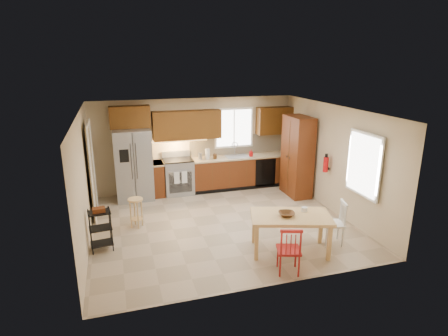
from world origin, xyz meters
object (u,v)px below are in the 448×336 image
range_stove (178,177)px  chair_red (289,249)px  utility_cart (101,230)px  dining_table (290,234)px  soap_bottle (251,153)px  fire_extinguisher (326,164)px  refrigerator (133,165)px  pantry (297,156)px  chair_white (333,223)px  bar_stool (136,213)px  table_bowl (286,216)px  table_jar (304,210)px

range_stove → chair_red: range_stove is taller
range_stove → utility_cart: range_stove is taller
range_stove → dining_table: bearing=-68.8°
soap_bottle → dining_table: 3.75m
soap_bottle → chair_red: (-0.93, -4.30, -0.57)m
fire_extinguisher → refrigerator: bearing=155.5°
refrigerator → dining_table: bearing=-54.7°
range_stove → pantry: 3.19m
soap_bottle → chair_white: size_ratio=0.22×
chair_red → bar_stool: (-2.34, 2.56, -0.11)m
table_bowl → table_jar: 0.42m
table_jar → refrigerator: bearing=129.2°
soap_bottle → table_jar: soap_bottle is taller
dining_table → chair_red: 0.74m
dining_table → utility_cart: 3.56m
soap_bottle → fire_extinguisher: size_ratio=0.53×
dining_table → table_jar: size_ratio=12.48×
dining_table → bar_stool: size_ratio=2.26×
chair_red → utility_cart: bearing=168.0°
fire_extinguisher → table_jar: 2.17m
chair_red → utility_cart: chair_red is taller
soap_bottle → chair_red: 4.43m
range_stove → utility_cart: size_ratio=1.13×
range_stove → bar_stool: (-1.24, -1.82, -0.14)m
soap_bottle → table_jar: size_ratio=1.63×
soap_bottle → table_jar: bearing=-94.2°
dining_table → bar_stool: bearing=161.9°
chair_white → utility_cart: bearing=94.2°
range_stove → utility_cart: (-1.95, -2.67, -0.05)m
chair_red → refrigerator: bearing=134.8°
table_bowl → utility_cart: 3.49m
soap_bottle → table_bowl: size_ratio=0.64×
table_bowl → dining_table: bearing=0.0°
pantry → chair_red: pantry is taller
soap_bottle → table_bowl: soap_bottle is taller
utility_cart → table_bowl: bearing=-24.1°
soap_bottle → utility_cart: (-3.98, -2.58, -0.59)m
refrigerator → table_bowl: size_ratio=6.14×
chair_red → table_bowl: chair_red is taller
chair_white → table_bowl: bearing=110.1°
dining_table → range_stove: bearing=128.6°
refrigerator → utility_cart: bearing=-107.1°
chair_red → table_jar: size_ratio=7.33×
range_stove → table_jar: size_ratio=7.84×
pantry → fire_extinguisher: 1.07m
pantry → table_bowl: (-1.62, -2.75, -0.33)m
fire_extinguisher → utility_cart: (-5.13, -0.63, -0.69)m
chair_white → table_jar: (-0.63, 0.04, 0.32)m
dining_table → utility_cart: utility_cart is taller
table_jar → table_bowl: bearing=-167.5°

